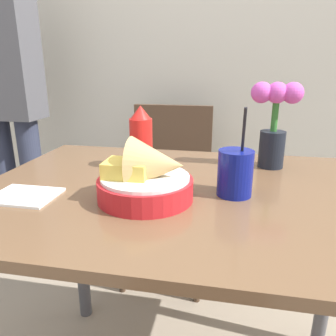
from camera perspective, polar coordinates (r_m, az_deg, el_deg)
The scene contains 9 objects.
wall_window at distance 1.88m, azimuth 8.59°, elevation 25.16°, with size 7.00×0.06×2.60m.
dining_table at distance 0.88m, azimuth 3.04°, elevation -10.39°, with size 1.07×0.75×0.75m.
chair_far_window at distance 1.66m, azimuth 0.30°, elevation -1.49°, with size 0.40×0.40×0.85m.
food_basket at distance 0.75m, azimuth -3.46°, elevation -1.73°, with size 0.22×0.22×0.15m.
ketchup_bottle at distance 0.98m, azimuth -4.71°, elevation 5.13°, with size 0.07×0.07×0.19m.
drink_cup at distance 0.79m, azimuth 11.60°, elevation -1.09°, with size 0.08×0.08×0.22m.
flower_vase at distance 1.03m, azimuth 18.04°, elevation 7.91°, with size 0.15×0.08×0.25m.
napkin at distance 0.85m, azimuth -23.71°, elevation -4.45°, with size 0.15×0.12×0.01m.
person_standing at distance 1.82m, azimuth -26.31°, elevation 12.41°, with size 0.32×0.18×1.63m.
Camera 1 is at (0.10, -0.77, 1.05)m, focal length 35.00 mm.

